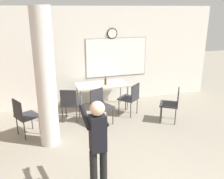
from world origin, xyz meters
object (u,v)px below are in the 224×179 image
object	(u,v)px
chair_table_right	(131,97)
chair_mid_room	(172,102)
folding_table	(102,86)
chair_table_left	(70,102)
chair_table_front	(100,104)
person_playing_front	(98,142)
bottle_on_table	(105,81)
chair_near_pillar	(24,114)

from	to	relation	value
chair_table_right	chair_mid_room	world-z (taller)	same
folding_table	chair_table_left	distance (m)	1.15
chair_table_right	folding_table	bearing A→B (deg)	133.44
chair_table_right	chair_table_front	xyz separation A→B (m)	(-0.90, -0.28, 0.00)
folding_table	person_playing_front	bearing A→B (deg)	-105.53
chair_mid_room	chair_table_left	xyz separation A→B (m)	(-2.43, 0.74, 0.00)
bottle_on_table	chair_near_pillar	xyz separation A→B (m)	(-2.13, -0.98, -0.30)
bottle_on_table	chair_table_left	size ratio (longest dim) A/B	0.27
person_playing_front	chair_table_right	bearing A→B (deg)	60.11
chair_table_front	person_playing_front	world-z (taller)	person_playing_front
folding_table	person_playing_front	xyz separation A→B (m)	(-0.92, -3.32, 0.24)
chair_table_right	bottle_on_table	bearing A→B (deg)	132.60
bottle_on_table	chair_table_front	xyz separation A→B (m)	(-0.37, -0.86, -0.30)
chair_table_left	folding_table	bearing A→B (deg)	31.13
bottle_on_table	person_playing_front	world-z (taller)	person_playing_front
chair_table_left	bottle_on_table	bearing A→B (deg)	26.03
bottle_on_table	chair_mid_room	world-z (taller)	bottle_on_table
chair_table_right	person_playing_front	size ratio (longest dim) A/B	0.57
bottle_on_table	chair_table_left	world-z (taller)	bottle_on_table
person_playing_front	chair_table_front	bearing A→B (deg)	74.97
chair_table_front	person_playing_front	xyz separation A→B (m)	(-0.64, -2.39, 0.40)
bottle_on_table	chair_near_pillar	size ratio (longest dim) A/B	0.27
chair_mid_room	chair_table_left	distance (m)	2.54
chair_mid_room	folding_table	bearing A→B (deg)	137.58
chair_mid_room	chair_table_left	bearing A→B (deg)	163.10
folding_table	person_playing_front	distance (m)	3.46
chair_table_right	person_playing_front	xyz separation A→B (m)	(-1.54, -2.67, 0.40)
chair_table_left	person_playing_front	bearing A→B (deg)	-88.86
bottle_on_table	chair_table_front	distance (m)	0.98
chair_near_pillar	folding_table	bearing A→B (deg)	27.09
chair_table_right	chair_table_left	size ratio (longest dim) A/B	1.00
chair_table_right	person_playing_front	world-z (taller)	person_playing_front
chair_table_right	chair_near_pillar	bearing A→B (deg)	-171.47
chair_table_right	chair_near_pillar	world-z (taller)	same
chair_table_front	bottle_on_table	bearing A→B (deg)	66.99
bottle_on_table	chair_mid_room	bearing A→B (deg)	-42.53
folding_table	chair_near_pillar	distance (m)	2.31
folding_table	chair_table_right	xyz separation A→B (m)	(0.61, -0.65, -0.16)
chair_table_left	chair_table_right	bearing A→B (deg)	-2.09
chair_mid_room	chair_table_left	world-z (taller)	same
folding_table	chair_table_front	bearing A→B (deg)	-106.80
bottle_on_table	chair_table_left	xyz separation A→B (m)	(-1.06, -0.52, -0.30)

